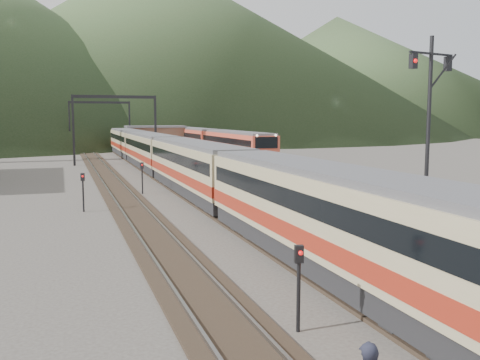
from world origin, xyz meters
name	(u,v)px	position (x,y,z in m)	size (l,w,h in m)	color
track_main	(164,177)	(0.00, 40.00, 0.07)	(2.60, 200.00, 0.23)	black
track_far	(108,178)	(-5.00, 40.00, 0.07)	(2.60, 200.00, 0.23)	black
track_second	(280,172)	(11.50, 40.00, 0.07)	(2.60, 200.00, 0.23)	black
platform	(229,172)	(5.60, 38.00, 0.50)	(8.00, 100.00, 1.00)	gray
gantry_near	(115,116)	(-2.85, 55.00, 5.59)	(9.55, 0.25, 8.00)	black
gantry_far	(100,116)	(-2.85, 80.00, 5.59)	(9.55, 0.25, 8.00)	black
station_shed	(155,135)	(5.60, 78.00, 2.57)	(9.40, 4.40, 3.10)	brown
hill_b	(151,43)	(30.00, 230.00, 37.50)	(220.00, 220.00, 75.00)	#354F29
hill_c	(336,73)	(110.00, 210.00, 25.00)	(160.00, 160.00, 50.00)	#354F29
main_train	(168,157)	(0.00, 38.06, 1.99)	(2.88, 78.95, 3.52)	tan
second_train	(213,141)	(11.50, 64.67, 2.11)	(3.07, 41.84, 3.75)	#D04D36
signal_mast	(429,120)	(3.29, 7.26, 5.41)	(2.16, 0.66, 7.26)	black
short_signal_a	(299,276)	(-3.25, 3.70, 1.46)	(0.25, 0.20, 2.27)	black
short_signal_b	(142,174)	(-3.44, 29.95, 1.46)	(0.26, 0.23, 2.27)	black
short_signal_c	(83,187)	(-7.76, 23.66, 1.46)	(0.25, 0.20, 2.27)	black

